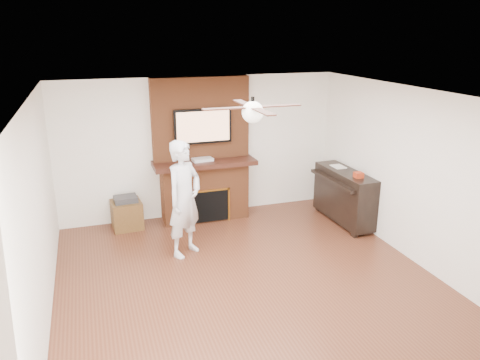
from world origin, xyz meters
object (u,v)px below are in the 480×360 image
object	(u,v)px
person	(184,199)
piano	(344,195)
side_table	(127,213)
fireplace	(203,164)

from	to	relation	value
person	piano	world-z (taller)	person
side_table	piano	bearing A→B (deg)	-18.34
fireplace	piano	xyz separation A→B (m)	(2.27, -1.00, -0.50)
fireplace	person	world-z (taller)	fireplace
side_table	piano	xyz separation A→B (m)	(3.65, -0.93, 0.24)
side_table	piano	world-z (taller)	piano
fireplace	piano	bearing A→B (deg)	-23.75
person	side_table	size ratio (longest dim) A/B	3.11
fireplace	side_table	world-z (taller)	fireplace
person	side_table	bearing A→B (deg)	82.93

